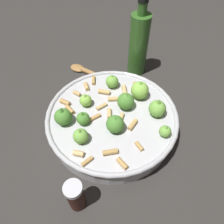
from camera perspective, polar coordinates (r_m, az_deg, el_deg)
The scene contains 5 objects.
ground_plane at distance 0.59m, azimuth -0.00°, elevation -3.88°, with size 2.40×2.40×0.00m, color #2D2B28.
cooking_pan at distance 0.56m, azimuth 0.07°, elevation -1.72°, with size 0.34×0.34×0.11m.
pepper_shaker at distance 0.46m, azimuth -9.71°, elevation -21.22°, with size 0.04×0.04×0.09m.
olive_oil_bottle at distance 0.70m, azimuth 7.12°, elevation 17.62°, with size 0.06×0.06×0.25m.
wooden_spoon at distance 0.73m, azimuth -4.88°, elevation 9.90°, with size 0.16×0.18×0.02m.
Camera 1 is at (-0.34, 0.05, 0.48)m, focal length 34.21 mm.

